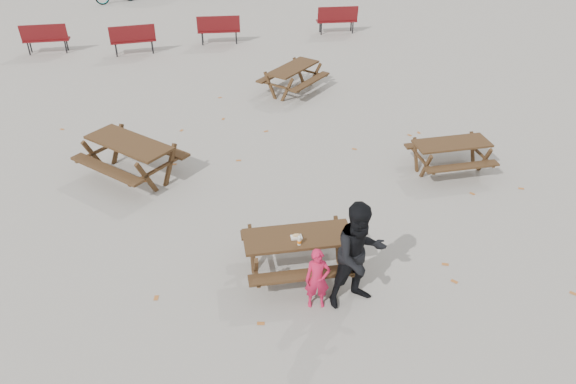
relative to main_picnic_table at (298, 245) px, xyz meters
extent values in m
plane|color=gray|center=(0.00, 0.00, -0.59)|extent=(80.00, 80.00, 0.00)
cube|color=#352013|center=(0.00, 0.00, 0.16)|extent=(1.80, 0.70, 0.05)
cube|color=#352013|center=(0.00, -0.60, -0.14)|extent=(1.80, 0.25, 0.05)
cube|color=#352013|center=(0.00, 0.60, -0.14)|extent=(1.80, 0.25, 0.05)
cylinder|color=#352013|center=(-0.75, -0.30, -0.22)|extent=(0.08, 0.08, 0.73)
cylinder|color=#352013|center=(-0.75, 0.30, -0.22)|extent=(0.08, 0.08, 0.73)
cylinder|color=#352013|center=(0.75, -0.30, -0.22)|extent=(0.08, 0.08, 0.73)
cylinder|color=#352013|center=(0.75, 0.30, -0.22)|extent=(0.08, 0.08, 0.73)
cube|color=white|center=(-0.04, -0.06, 0.21)|extent=(0.18, 0.11, 0.03)
ellipsoid|color=tan|center=(-0.04, -0.06, 0.25)|extent=(0.14, 0.06, 0.05)
cylinder|color=silver|center=(-0.02, -0.23, 0.26)|extent=(0.06, 0.06, 0.15)
cylinder|color=orange|center=(-0.02, -0.23, 0.25)|extent=(0.07, 0.07, 0.05)
cylinder|color=white|center=(-0.02, -0.23, 0.35)|extent=(0.03, 0.03, 0.02)
imported|color=#C81942|center=(0.15, -0.83, -0.05)|extent=(0.42, 0.30, 1.08)
imported|color=black|center=(0.80, -0.83, 0.33)|extent=(1.04, 0.89, 1.84)
camera|label=1|loc=(-1.39, -7.24, 5.74)|focal=35.00mm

